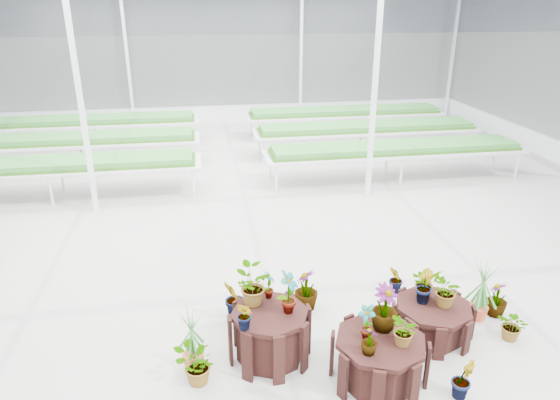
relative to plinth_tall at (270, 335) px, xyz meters
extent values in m
plane|color=gray|center=(0.03, 1.20, -0.34)|extent=(24.00, 24.00, 0.00)
cylinder|color=black|center=(0.00, 0.00, 0.00)|extent=(1.05, 1.05, 0.67)
cylinder|color=black|center=(1.20, -0.60, -0.05)|extent=(1.45, 1.45, 0.58)
cylinder|color=black|center=(2.20, 0.10, -0.10)|extent=(1.26, 1.26, 0.46)
imported|color=#337830|center=(-0.20, 0.22, 0.59)|extent=(0.60, 0.58, 0.51)
imported|color=#337830|center=(0.22, -0.05, 0.62)|extent=(0.34, 0.37, 0.58)
imported|color=#337830|center=(0.04, 0.31, 0.53)|extent=(0.17, 0.22, 0.39)
imported|color=#337830|center=(-0.33, -0.30, 0.53)|extent=(0.25, 0.27, 0.38)
imported|color=#337830|center=(1.03, -0.55, 0.46)|extent=(0.23, 0.27, 0.44)
imported|color=#337830|center=(1.41, -0.74, 0.43)|extent=(0.38, 0.41, 0.37)
imported|color=#337830|center=(1.29, -0.41, 0.53)|extent=(0.42, 0.42, 0.57)
imported|color=#337830|center=(0.98, -0.81, 0.41)|extent=(0.26, 0.26, 0.33)
imported|color=#337830|center=(2.08, 0.21, 0.36)|extent=(0.27, 0.31, 0.47)
imported|color=#337830|center=(2.32, 0.05, 0.35)|extent=(0.50, 0.52, 0.44)
imported|color=#337830|center=(2.15, 0.34, 0.34)|extent=(0.45, 0.41, 0.41)
imported|color=#337830|center=(-0.91, -0.33, -0.08)|extent=(0.60, 0.59, 0.51)
imported|color=#337830|center=(2.04, -1.01, -0.09)|extent=(0.34, 0.32, 0.49)
imported|color=#337830|center=(3.21, -0.17, -0.12)|extent=(0.50, 0.51, 0.43)
imported|color=#337830|center=(3.30, 0.38, -0.07)|extent=(0.42, 0.42, 0.54)
imported|color=#337830|center=(2.11, 1.14, -0.10)|extent=(0.28, 0.31, 0.48)
imported|color=#337830|center=(0.67, 0.99, -0.02)|extent=(0.48, 0.48, 0.63)
imported|color=#337830|center=(-0.37, 0.89, -0.02)|extent=(0.33, 0.39, 0.63)
camera|label=1|loc=(-0.71, -5.05, 3.86)|focal=32.00mm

